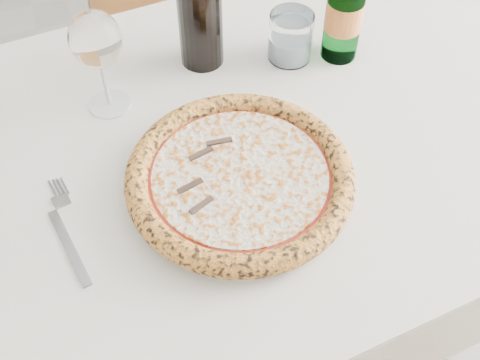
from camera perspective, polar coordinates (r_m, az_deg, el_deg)
The scene contains 7 objects.
dining_table at distance 1.04m, azimuth -1.73°, elevation 0.07°, with size 1.43×0.94×0.76m.
plate at distance 0.90m, azimuth -0.00°, elevation -0.45°, with size 0.31×0.31×0.02m.
pizza at distance 0.88m, azimuth -0.00°, elevation 0.26°, with size 0.34×0.34×0.04m.
fork at distance 0.89m, azimuth -16.11°, elevation -4.76°, with size 0.04×0.20×0.00m.
wine_glass at distance 0.96m, azimuth -13.51°, elevation 12.60°, with size 0.08×0.08×0.18m.
tumbler at distance 1.10m, azimuth 4.80°, elevation 13.14°, with size 0.08×0.08×0.09m.
beer_bottle at distance 1.08m, azimuth 9.95°, elevation 15.82°, with size 0.07×0.07×0.25m.
Camera 1 is at (0.01, -0.43, 1.47)m, focal length 45.00 mm.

